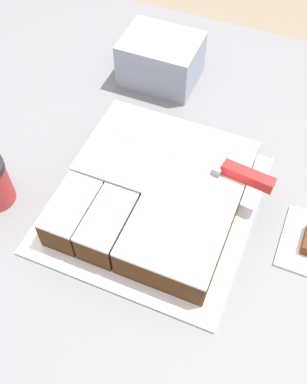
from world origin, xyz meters
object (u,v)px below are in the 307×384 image
at_px(knife, 224,169).
at_px(storage_box, 161,60).
at_px(cake_board, 154,203).
at_px(cake, 155,192).

distance_m(knife, storage_box, 0.36).
bearing_deg(storage_box, knife, -49.93).
xyz_separation_m(cake_board, cake, (0.00, 0.00, 0.04)).
bearing_deg(cake, cake_board, -134.80).
distance_m(cake_board, storage_box, 0.37).
height_order(cake, knife, knife).
bearing_deg(storage_box, cake_board, -70.10).
bearing_deg(storage_box, cake, -69.72).
height_order(cake_board, storage_box, storage_box).
relative_size(cake_board, storage_box, 2.25).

